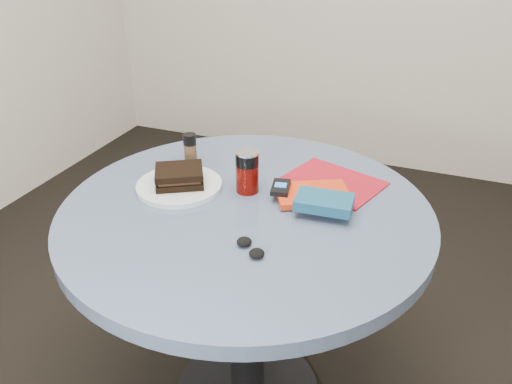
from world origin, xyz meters
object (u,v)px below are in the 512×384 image
(sandwich, at_px, (179,176))
(magazine, at_px, (333,182))
(mp3_player, at_px, (281,187))
(soda_can, at_px, (247,171))
(pepper_grinder, at_px, (190,148))
(headphones, at_px, (250,248))
(novel, at_px, (324,202))
(table, at_px, (246,255))
(plate, at_px, (179,186))
(red_book, at_px, (313,194))

(sandwich, bearing_deg, magazine, 25.66)
(mp3_player, bearing_deg, soda_can, -177.11)
(pepper_grinder, bearing_deg, soda_can, -25.11)
(mp3_player, height_order, headphones, mp3_player)
(novel, bearing_deg, magazine, 91.81)
(table, height_order, novel, novel)
(mp3_player, distance_m, headphones, 0.27)
(magazine, relative_size, headphones, 2.82)
(pepper_grinder, relative_size, headphones, 0.98)
(magazine, bearing_deg, sandwich, -135.77)
(table, xyz_separation_m, mp3_player, (0.07, 0.09, 0.19))
(sandwich, height_order, pepper_grinder, pepper_grinder)
(table, xyz_separation_m, sandwich, (-0.21, 0.03, 0.20))
(plate, relative_size, soda_can, 1.99)
(headphones, bearing_deg, magazine, 76.44)
(red_book, bearing_deg, headphones, -129.87)
(plate, xyz_separation_m, magazine, (0.40, 0.19, -0.01))
(novel, relative_size, headphones, 1.54)
(plate, relative_size, sandwich, 1.43)
(red_book, height_order, headphones, red_book)
(soda_can, distance_m, novel, 0.24)
(sandwich, relative_size, magazine, 0.64)
(sandwich, height_order, magazine, sandwich)
(sandwich, bearing_deg, novel, 1.69)
(table, relative_size, sandwich, 5.85)
(magazine, height_order, red_book, red_book)
(plate, height_order, novel, novel)
(soda_can, xyz_separation_m, magazine, (0.21, 0.14, -0.06))
(soda_can, relative_size, novel, 0.83)
(sandwich, relative_size, headphones, 1.80)
(sandwich, height_order, headphones, sandwich)
(pepper_grinder, xyz_separation_m, magazine, (0.45, 0.02, -0.05))
(plate, xyz_separation_m, sandwich, (0.00, 0.00, 0.03))
(plate, bearing_deg, mp3_player, 12.08)
(pepper_grinder, height_order, headphones, pepper_grinder)
(magazine, bearing_deg, table, -111.85)
(soda_can, bearing_deg, mp3_player, 2.89)
(plate, bearing_deg, table, -6.72)
(plate, distance_m, headphones, 0.37)
(pepper_grinder, height_order, red_book, pepper_grinder)
(sandwich, relative_size, pepper_grinder, 1.83)
(red_book, bearing_deg, mp3_player, 167.09)
(sandwich, relative_size, soda_can, 1.40)
(novel, bearing_deg, mp3_player, 156.28)
(table, distance_m, soda_can, 0.24)
(plate, bearing_deg, headphones, -34.71)
(red_book, bearing_deg, sandwich, 165.58)
(red_book, relative_size, mp3_player, 2.16)
(magazine, height_order, headphones, headphones)
(sandwich, xyz_separation_m, magazine, (0.40, 0.19, -0.04))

